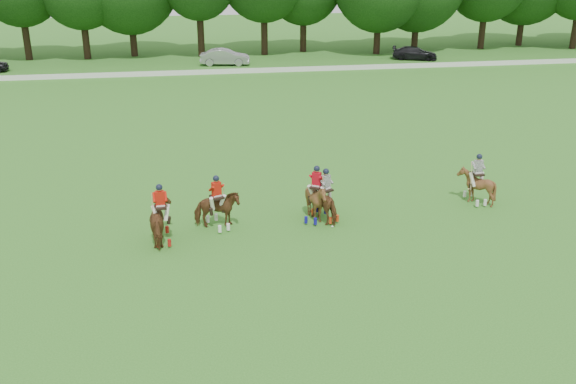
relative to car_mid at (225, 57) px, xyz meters
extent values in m
plane|color=#2E691E|center=(-1.99, -42.50, -0.78)|extent=(180.00, 180.00, 0.00)
cylinder|color=black|center=(-19.43, 6.42, 1.71)|extent=(0.70, 0.70, 4.98)
cylinder|color=black|center=(-13.62, 5.99, 1.54)|extent=(0.70, 0.70, 4.64)
cylinder|color=black|center=(-8.98, 7.02, 1.37)|extent=(0.70, 0.70, 4.31)
cylinder|color=black|center=(-2.03, 5.50, 1.84)|extent=(0.70, 0.70, 5.24)
cylinder|color=black|center=(4.63, 5.74, 1.81)|extent=(0.70, 0.70, 5.19)
cylinder|color=black|center=(9.07, 7.12, 1.46)|extent=(0.70, 0.70, 4.48)
cylinder|color=black|center=(16.54, 4.32, 1.32)|extent=(0.70, 0.70, 4.21)
cylinder|color=black|center=(21.26, 5.67, 1.25)|extent=(0.70, 0.70, 4.07)
cylinder|color=black|center=(29.17, 5.88, 1.62)|extent=(0.70, 0.70, 4.79)
cylinder|color=black|center=(34.60, 7.42, 1.44)|extent=(0.70, 0.70, 4.44)
cylinder|color=black|center=(39.42, 4.24, 1.65)|extent=(0.70, 0.70, 4.86)
cube|color=white|center=(-1.99, -4.50, -0.56)|extent=(120.00, 0.10, 0.44)
imported|color=#9B9BA0|center=(0.00, 0.00, 0.00)|extent=(4.93, 2.31, 1.56)
imported|color=black|center=(19.27, 0.00, -0.13)|extent=(4.85, 3.36, 1.30)
imported|color=#533016|center=(-5.38, -39.28, 0.08)|extent=(1.08, 2.10, 1.72)
cube|color=black|center=(-5.38, -39.28, 0.71)|extent=(0.48, 0.59, 0.08)
cylinder|color=tan|center=(-5.68, -39.30, 0.63)|extent=(0.05, 0.21, 1.29)
imported|color=#533016|center=(-3.15, -38.31, 0.01)|extent=(1.96, 1.83, 1.59)
cube|color=black|center=(-3.15, -38.31, 0.60)|extent=(0.62, 0.68, 0.08)
cylinder|color=tan|center=(-2.87, -38.20, 0.52)|extent=(0.11, 0.21, 1.29)
imported|color=#533016|center=(1.02, -38.17, 0.09)|extent=(2.03, 2.08, 1.74)
cube|color=black|center=(1.02, -38.17, 0.73)|extent=(0.67, 0.71, 0.08)
cylinder|color=tan|center=(1.28, -38.33, 0.65)|extent=(0.14, 0.19, 1.29)
imported|color=#533016|center=(1.41, -38.22, 0.01)|extent=(1.62, 2.07, 1.59)
cube|color=black|center=(1.41, -38.22, 0.60)|extent=(0.65, 0.70, 0.08)
cylinder|color=tan|center=(1.14, -38.35, 0.52)|extent=(0.12, 0.20, 1.29)
imported|color=#533016|center=(8.54, -37.45, 0.02)|extent=(1.38, 1.54, 1.61)
cube|color=black|center=(8.54, -37.45, 0.61)|extent=(0.47, 0.59, 0.08)
cylinder|color=tan|center=(8.24, -37.47, 0.53)|extent=(0.04, 0.21, 1.29)
sphere|color=white|center=(1.53, -39.06, -0.74)|extent=(0.09, 0.09, 0.09)
camera|label=1|loc=(-4.29, -62.71, 10.20)|focal=40.00mm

